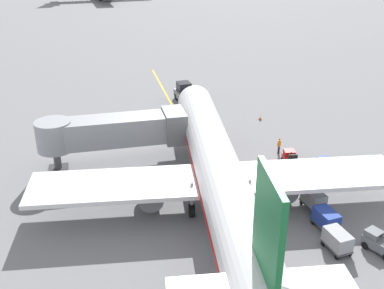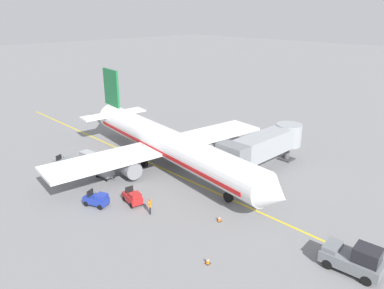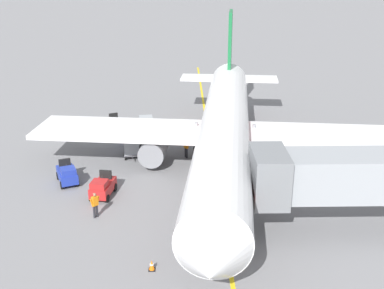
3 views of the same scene
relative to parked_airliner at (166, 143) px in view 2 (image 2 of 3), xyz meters
name	(u,v)px [view 2 (image 2 of 3)]	position (x,y,z in m)	size (l,w,h in m)	color
ground_plane	(168,171)	(0.77, 1.09, -3.19)	(400.00, 400.00, 0.00)	slate
gate_lead_in_line	(168,171)	(0.77, 1.09, -3.18)	(0.24, 80.00, 0.01)	gold
parked_airliner	(166,143)	(0.00, 0.00, 0.00)	(30.40, 37.34, 10.63)	white
jet_bridge	(264,145)	(-7.72, 9.25, 0.27)	(14.03, 3.50, 4.98)	#93999E
pushback_tractor	(354,259)	(2.83, 25.16, -2.09)	(2.62, 4.59, 2.40)	slate
baggage_tug_lead	(133,197)	(8.72, 4.82, -2.47)	(1.66, 2.67, 1.62)	#B21E1E
baggage_tug_trailing	(64,163)	(9.55, -8.78, -2.47)	(2.08, 2.77, 1.62)	slate
baggage_tug_spare	(97,199)	(11.61, 2.63, -2.47)	(2.06, 2.77, 1.62)	#1E339E
baggage_cart_front	(105,171)	(7.46, -2.56, -2.24)	(1.57, 2.96, 1.58)	#4C4C51
baggage_cart_second_in_train	(95,163)	(7.09, -5.39, -2.24)	(1.57, 2.96, 1.58)	#4C4C51
baggage_cart_third_in_train	(88,157)	(6.60, -8.02, -2.24)	(1.57, 2.96, 1.58)	#4C4C51
ground_crew_wing_walker	(138,161)	(2.92, -2.17, -2.23)	(0.50, 0.63, 1.69)	#232328
ground_crew_loader	(150,205)	(8.72, 7.69, -2.23)	(0.57, 0.58, 1.69)	#232328
safety_cone_nose_left	(219,219)	(4.87, 13.31, -2.90)	(0.36, 0.36, 0.59)	black
safety_cone_nose_right	(208,261)	(10.18, 16.85, -2.90)	(0.36, 0.36, 0.59)	black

